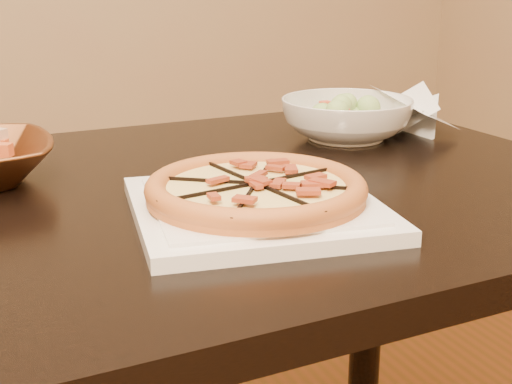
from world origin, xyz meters
TOP-DOWN VIEW (x-y plane):
  - dining_table at (-0.17, -0.20)m, footprint 1.31×0.87m
  - plate at (-0.09, -0.35)m, footprint 0.33×0.33m
  - pizza at (-0.09, -0.35)m, footprint 0.26×0.26m
  - salad_bowl at (0.22, -0.04)m, footprint 0.28×0.28m
  - salad at (0.22, -0.04)m, footprint 0.10×0.11m
  - cling_film at (0.34, -0.03)m, footprint 0.21×0.20m

SIDE VIEW (x-z plane):
  - dining_table at x=-0.17m, z-range 0.26..1.01m
  - plate at x=-0.09m, z-range 0.75..0.77m
  - cling_film at x=0.34m, z-range 0.75..0.80m
  - pizza at x=-0.09m, z-range 0.77..0.80m
  - salad_bowl at x=0.22m, z-range 0.75..0.82m
  - salad at x=0.22m, z-range 0.82..0.86m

